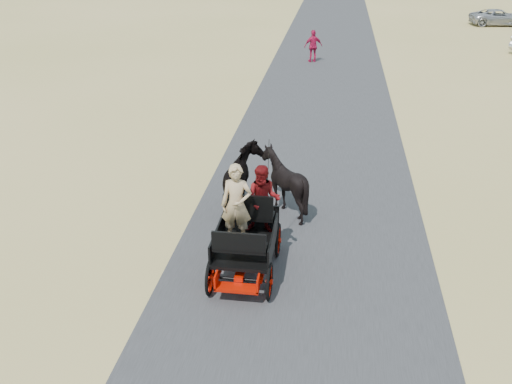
# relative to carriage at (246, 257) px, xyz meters

# --- Properties ---
(ground) EXTENTS (140.00, 140.00, 0.00)m
(ground) POSITION_rel_carriage_xyz_m (1.19, -0.83, -0.36)
(ground) COLOR tan
(road) EXTENTS (6.00, 140.00, 0.01)m
(road) POSITION_rel_carriage_xyz_m (1.19, -0.83, -0.35)
(road) COLOR #38383A
(road) RESTS_ON ground
(carriage) EXTENTS (1.30, 2.40, 0.72)m
(carriage) POSITION_rel_carriage_xyz_m (0.00, 0.00, 0.00)
(carriage) COLOR black
(carriage) RESTS_ON ground
(horse_left) EXTENTS (0.91, 2.01, 1.70)m
(horse_left) POSITION_rel_carriage_xyz_m (-0.55, 3.00, 0.49)
(horse_left) COLOR black
(horse_left) RESTS_ON ground
(horse_right) EXTENTS (1.37, 1.54, 1.70)m
(horse_right) POSITION_rel_carriage_xyz_m (0.55, 3.00, 0.49)
(horse_right) COLOR black
(horse_right) RESTS_ON ground
(driver_man) EXTENTS (0.66, 0.43, 1.80)m
(driver_man) POSITION_rel_carriage_xyz_m (-0.20, 0.05, 1.26)
(driver_man) COLOR tan
(driver_man) RESTS_ON carriage
(passenger_woman) EXTENTS (0.77, 0.60, 1.58)m
(passenger_woman) POSITION_rel_carriage_xyz_m (0.30, 0.60, 1.15)
(passenger_woman) COLOR #660C0F
(passenger_woman) RESTS_ON carriage
(pedestrian) EXTENTS (1.09, 0.75, 1.73)m
(pedestrian) POSITION_rel_carriage_xyz_m (0.43, 21.16, 0.50)
(pedestrian) COLOR #B51442
(pedestrian) RESTS_ON ground
(car_d) EXTENTS (4.31, 2.30, 1.15)m
(car_d) POSITION_rel_carriage_xyz_m (13.53, 35.40, 0.22)
(car_d) COLOR #B2B2B7
(car_d) RESTS_ON ground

